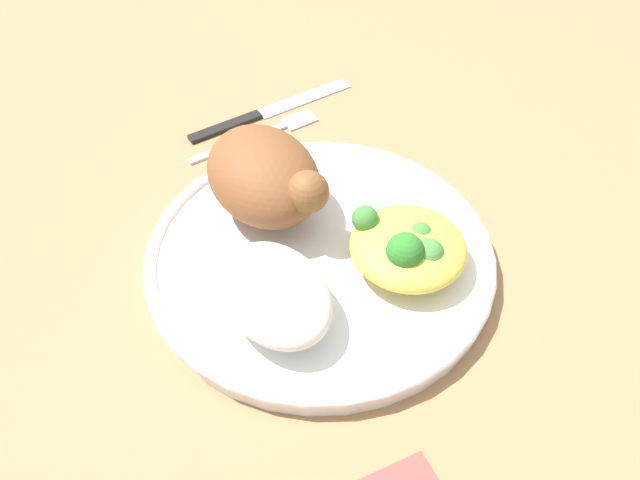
{
  "coord_description": "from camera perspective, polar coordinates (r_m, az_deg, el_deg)",
  "views": [
    {
      "loc": [
        0.33,
        -0.19,
        0.42
      ],
      "look_at": [
        0.0,
        0.0,
        0.03
      ],
      "focal_mm": 38.24,
      "sensor_mm": 36.0,
      "label": 1
    }
  ],
  "objects": [
    {
      "name": "mac_cheese_with_broccoli",
      "position": [
        0.53,
        7.38,
        -0.56
      ],
      "size": [
        0.09,
        0.09,
        0.04
      ],
      "color": "#E3C64B",
      "rests_on": "plate"
    },
    {
      "name": "ground_plane",
      "position": [
        0.57,
        0.0,
        -2.12
      ],
      "size": [
        2.0,
        2.0,
        0.0
      ],
      "primitive_type": "plane",
      "color": "#A17952"
    },
    {
      "name": "knife",
      "position": [
        0.72,
        -5.16,
        10.49
      ],
      "size": [
        0.03,
        0.19,
        0.01
      ],
      "color": "black",
      "rests_on": "ground_plane"
    },
    {
      "name": "fork",
      "position": [
        0.7,
        -4.92,
        8.88
      ],
      "size": [
        0.02,
        0.14,
        0.01
      ],
      "color": "#B2B2B7",
      "rests_on": "ground_plane"
    },
    {
      "name": "rice_pile",
      "position": [
        0.5,
        -3.77,
        -4.49
      ],
      "size": [
        0.11,
        0.08,
        0.04
      ],
      "primitive_type": "ellipsoid",
      "color": "silver",
      "rests_on": "plate"
    },
    {
      "name": "roasted_chicken",
      "position": [
        0.57,
        -4.59,
        5.33
      ],
      "size": [
        0.12,
        0.09,
        0.07
      ],
      "color": "brown",
      "rests_on": "plate"
    },
    {
      "name": "plate",
      "position": [
        0.56,
        0.0,
        -1.39
      ],
      "size": [
        0.29,
        0.29,
        0.02
      ],
      "color": "white",
      "rests_on": "ground_plane"
    }
  ]
}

